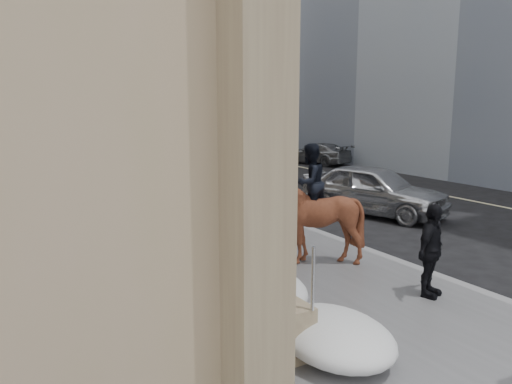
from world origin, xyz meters
TOP-DOWN VIEW (x-y plane):
  - ground at (0.00, 0.00)m, footprint 140.00×140.00m
  - sidewalk at (0.00, 10.00)m, footprint 5.00×80.00m
  - curb at (2.62, 10.00)m, footprint 0.24×80.00m
  - lane_line at (10.50, 10.00)m, footprint 0.15×70.00m
  - far_podium at (15.50, 10.00)m, footprint 2.00×80.00m
  - bg_building_mid at (4.00, 60.00)m, footprint 30.00×12.00m
  - streetlight_mid at (2.74, 14.00)m, footprint 1.71×0.24m
  - streetlight_far at (2.74, 34.00)m, footprint 1.71×0.24m
  - traffic_signal at (2.07, 22.00)m, footprint 4.10×0.22m
  - snow_bank at (-1.42, 8.11)m, footprint 1.70×18.10m
  - mounted_horse_left at (-0.20, 2.10)m, footprint 1.71×2.35m
  - mounted_horse_right at (0.80, 1.52)m, footprint 2.07×2.21m
  - pedestrian at (1.53, -1.16)m, footprint 1.11×0.77m
  - car_silver at (5.77, 4.79)m, footprint 3.43×5.22m
  - car_grey at (12.10, 16.09)m, footprint 2.71×4.54m

SIDE VIEW (x-z plane):
  - ground at x=0.00m, z-range 0.00..0.00m
  - lane_line at x=10.50m, z-range 0.00..0.01m
  - sidewalk at x=0.00m, z-range 0.00..0.12m
  - curb at x=2.62m, z-range 0.00..0.12m
  - snow_bank at x=-1.42m, z-range 0.09..0.85m
  - car_grey at x=12.10m, z-range 0.00..1.23m
  - car_silver at x=5.77m, z-range 0.00..1.65m
  - pedestrian at x=1.53m, z-range 0.12..1.87m
  - mounted_horse_left at x=-0.20m, z-range -0.18..2.40m
  - mounted_horse_right at x=0.80m, z-range -0.10..2.58m
  - far_podium at x=15.50m, z-range 0.00..4.00m
  - traffic_signal at x=2.07m, z-range 1.00..7.00m
  - streetlight_mid at x=2.74m, z-range 0.58..8.58m
  - streetlight_far at x=2.74m, z-range 0.58..8.58m
  - bg_building_mid at x=4.00m, z-range 0.00..28.00m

